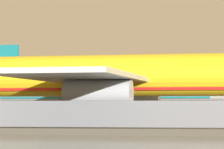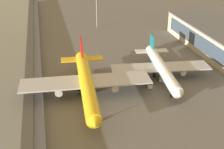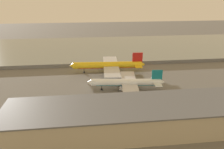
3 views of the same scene
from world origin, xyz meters
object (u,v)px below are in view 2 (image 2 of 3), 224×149
(cargo_jet_yellow, at_px, (86,82))
(passenger_jet_white_teal, at_px, (161,68))
(ops_van, at_px, (165,77))
(baggage_tug, at_px, (150,85))
(apron_light_mast_apron_west, at_px, (96,2))

(cargo_jet_yellow, distance_m, passenger_jet_white_teal, 28.32)
(ops_van, bearing_deg, passenger_jet_white_teal, -142.12)
(baggage_tug, relative_size, apron_light_mast_apron_west, 0.15)
(ops_van, height_order, apron_light_mast_apron_west, apron_light_mast_apron_west)
(passenger_jet_white_teal, relative_size, baggage_tug, 11.51)
(passenger_jet_white_teal, bearing_deg, ops_van, 37.88)
(passenger_jet_white_teal, distance_m, apron_light_mast_apron_west, 68.67)
(baggage_tug, xyz_separation_m, apron_light_mast_apron_west, (-72.61, -4.81, 12.54))
(passenger_jet_white_teal, xyz_separation_m, baggage_tug, (5.39, -5.87, -3.51))
(cargo_jet_yellow, height_order, apron_light_mast_apron_west, apron_light_mast_apron_west)
(apron_light_mast_apron_west, bearing_deg, passenger_jet_white_teal, 9.03)
(cargo_jet_yellow, distance_m, baggage_tug, 22.07)
(cargo_jet_yellow, relative_size, passenger_jet_white_teal, 1.18)
(passenger_jet_white_teal, bearing_deg, apron_light_mast_apron_west, -170.97)
(baggage_tug, height_order, apron_light_mast_apron_west, apron_light_mast_apron_west)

